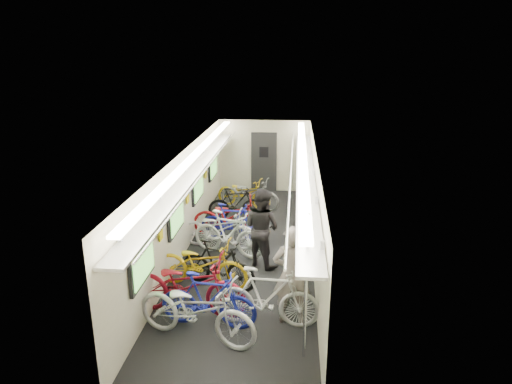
% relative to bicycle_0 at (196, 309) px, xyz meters
% --- Properties ---
extents(train_car_shell, '(10.00, 10.00, 10.00)m').
position_rel_bicycle_0_xyz_m(train_car_shell, '(0.13, 4.21, 1.10)').
color(train_car_shell, black).
rests_on(train_car_shell, ground).
extents(bicycle_0, '(2.26, 1.34, 1.12)m').
position_rel_bicycle_0_xyz_m(bicycle_0, '(0.00, 0.00, 0.00)').
color(bicycle_0, '#BCBDC1').
rests_on(bicycle_0, ground).
extents(bicycle_1, '(1.73, 0.65, 1.02)m').
position_rel_bicycle_0_xyz_m(bicycle_1, '(0.12, 0.39, -0.05)').
color(bicycle_1, '#1B23A2').
rests_on(bicycle_1, ground).
extents(bicycle_2, '(2.26, 0.99, 1.15)m').
position_rel_bicycle_0_xyz_m(bicycle_2, '(-0.34, 0.75, 0.01)').
color(bicycle_2, maroon).
rests_on(bicycle_2, ground).
extents(bicycle_3, '(1.73, 1.01, 1.00)m').
position_rel_bicycle_0_xyz_m(bicycle_3, '(0.06, 1.75, -0.06)').
color(bicycle_3, black).
rests_on(bicycle_3, ground).
extents(bicycle_4, '(2.03, 1.01, 1.02)m').
position_rel_bicycle_0_xyz_m(bicycle_4, '(-0.27, 1.74, -0.05)').
color(bicycle_4, gold).
rests_on(bicycle_4, ground).
extents(bicycle_5, '(1.85, 1.02, 1.07)m').
position_rel_bicycle_0_xyz_m(bicycle_5, '(0.04, 3.29, -0.03)').
color(bicycle_5, silver).
rests_on(bicycle_5, ground).
extents(bicycle_6, '(1.93, 0.93, 0.97)m').
position_rel_bicycle_0_xyz_m(bicycle_6, '(-0.25, 3.68, -0.07)').
color(bicycle_6, silver).
rests_on(bicycle_6, ground).
extents(bicycle_7, '(1.60, 0.53, 0.95)m').
position_rel_bicycle_0_xyz_m(bicycle_7, '(-0.01, 4.20, -0.09)').
color(bicycle_7, navy).
rests_on(bicycle_7, ground).
extents(bicycle_8, '(1.99, 0.91, 1.01)m').
position_rel_bicycle_0_xyz_m(bicycle_8, '(-0.08, 4.54, -0.06)').
color(bicycle_8, maroon).
rests_on(bicycle_8, ground).
extents(bicycle_9, '(1.60, 0.65, 0.93)m').
position_rel_bicycle_0_xyz_m(bicycle_9, '(-0.09, 5.63, -0.09)').
color(bicycle_9, black).
rests_on(bicycle_9, ground).
extents(bicycle_10, '(1.87, 1.19, 0.93)m').
position_rel_bicycle_0_xyz_m(bicycle_10, '(0.02, 6.63, -0.10)').
color(bicycle_10, '#C09A12').
rests_on(bicycle_10, ground).
extents(bicycle_11, '(1.85, 0.61, 1.10)m').
position_rel_bicycle_0_xyz_m(bicycle_11, '(1.11, 0.50, -0.01)').
color(bicycle_11, silver).
rests_on(bicycle_11, ground).
extents(bicycle_12, '(1.95, 1.09, 0.97)m').
position_rel_bicycle_0_xyz_m(bicycle_12, '(0.21, 6.50, -0.08)').
color(bicycle_12, slate).
rests_on(bicycle_12, ground).
extents(passenger_near, '(0.66, 0.43, 1.80)m').
position_rel_bicycle_0_xyz_m(passenger_near, '(1.53, 0.67, 0.34)').
color(passenger_near, gray).
rests_on(passenger_near, ground).
extents(passenger_mid, '(1.09, 1.04, 1.77)m').
position_rel_bicycle_0_xyz_m(passenger_mid, '(0.85, 2.85, 0.32)').
color(passenger_mid, black).
rests_on(passenger_mid, ground).
extents(backpack, '(0.29, 0.23, 0.38)m').
position_rel_bicycle_0_xyz_m(backpack, '(1.76, 1.19, 0.72)').
color(backpack, '#AA1123').
rests_on(backpack, passenger_near).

